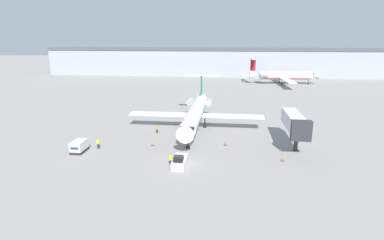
{
  "coord_description": "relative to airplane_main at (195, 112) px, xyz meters",
  "views": [
    {
      "loc": [
        6.78,
        -42.29,
        18.76
      ],
      "look_at": [
        0.0,
        13.5,
        3.57
      ],
      "focal_mm": 28.0,
      "sensor_mm": 36.0,
      "label": 1
    }
  ],
  "objects": [
    {
      "name": "ground_plane",
      "position": [
        0.02,
        -19.82,
        -3.57
      ],
      "size": [
        600.0,
        600.0,
        0.0
      ],
      "primitive_type": "plane",
      "color": "gray"
    },
    {
      "name": "terminal_building",
      "position": [
        0.02,
        100.18,
        3.63
      ],
      "size": [
        180.0,
        16.8,
        14.36
      ],
      "color": "#9EA3AD",
      "rests_on": "ground"
    },
    {
      "name": "airplane_main",
      "position": [
        0.0,
        0.0,
        0.0
      ],
      "size": [
        29.03,
        30.81,
        10.04
      ],
      "color": "white",
      "rests_on": "ground"
    },
    {
      "name": "pushback_tug",
      "position": [
        -0.22,
        -20.12,
        -2.88
      ],
      "size": [
        1.97,
        4.56,
        1.87
      ],
      "color": "silver",
      "rests_on": "ground"
    },
    {
      "name": "luggage_cart",
      "position": [
        -18.28,
        -16.45,
        -2.57
      ],
      "size": [
        1.96,
        3.28,
        2.0
      ],
      "color": "#232326",
      "rests_on": "ground"
    },
    {
      "name": "worker_near_tug",
      "position": [
        -1.62,
        -20.05,
        -2.71
      ],
      "size": [
        0.4,
        0.24,
        1.67
      ],
      "color": "#232838",
      "rests_on": "ground"
    },
    {
      "name": "worker_by_wing",
      "position": [
        -7.5,
        -4.31,
        -2.73
      ],
      "size": [
        0.4,
        0.24,
        1.63
      ],
      "color": "#232838",
      "rests_on": "ground"
    },
    {
      "name": "worker_on_apron",
      "position": [
        -15.73,
        -14.54,
        -2.59
      ],
      "size": [
        0.4,
        0.26,
        1.86
      ],
      "color": "#232838",
      "rests_on": "ground"
    },
    {
      "name": "traffic_cone_left",
      "position": [
        -6.63,
        -11.82,
        -3.18
      ],
      "size": [
        0.55,
        0.55,
        0.82
      ],
      "color": "black",
      "rests_on": "ground"
    },
    {
      "name": "traffic_cone_right",
      "position": [
        6.67,
        -10.04,
        -3.21
      ],
      "size": [
        0.59,
        0.59,
        0.77
      ],
      "color": "black",
      "rests_on": "ground"
    },
    {
      "name": "traffic_cone_mid",
      "position": [
        15.83,
        -16.34,
        -3.21
      ],
      "size": [
        0.55,
        0.55,
        0.76
      ],
      "color": "black",
      "rests_on": "ground"
    },
    {
      "name": "airplane_parked_far_left",
      "position": [
        30.16,
        71.29,
        0.14
      ],
      "size": [
        29.26,
        37.55,
        10.7
      ],
      "color": "silver",
      "rests_on": "ground"
    },
    {
      "name": "jet_bridge",
      "position": [
        18.75,
        -9.15,
        0.87
      ],
      "size": [
        3.2,
        11.94,
        6.19
      ],
      "color": "#2D2D33",
      "rests_on": "ground"
    }
  ]
}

